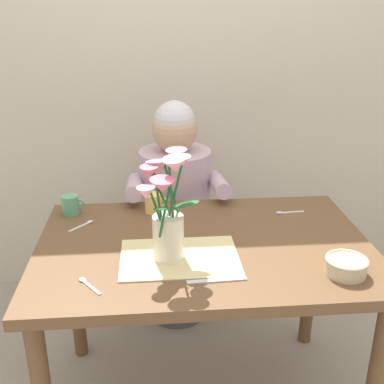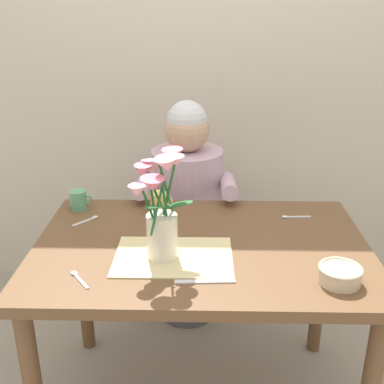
{
  "view_description": "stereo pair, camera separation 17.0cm",
  "coord_description": "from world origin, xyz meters",
  "px_view_note": "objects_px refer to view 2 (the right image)",
  "views": [
    {
      "loc": [
        -0.17,
        -1.52,
        1.55
      ],
      "look_at": [
        -0.04,
        0.05,
        0.92
      ],
      "focal_mm": 44.82,
      "sensor_mm": 36.0,
      "label": 1
    },
    {
      "loc": [
        -0.0,
        -1.53,
        1.55
      ],
      "look_at": [
        -0.04,
        0.05,
        0.92
      ],
      "focal_mm": 44.82,
      "sensor_mm": 36.0,
      "label": 2
    }
  ],
  "objects_px": {
    "ceramic_bowl": "(341,274)",
    "dinner_knife": "(207,282)",
    "ceramic_mug": "(80,200)",
    "seated_person": "(188,216)",
    "flower_vase": "(162,205)",
    "tea_cup": "(160,201)"
  },
  "relations": [
    {
      "from": "ceramic_bowl",
      "to": "dinner_knife",
      "type": "distance_m",
      "value": 0.42
    },
    {
      "from": "dinner_knife",
      "to": "ceramic_mug",
      "type": "bearing_deg",
      "value": 130.93
    },
    {
      "from": "seated_person",
      "to": "dinner_knife",
      "type": "height_order",
      "value": "seated_person"
    },
    {
      "from": "seated_person",
      "to": "flower_vase",
      "type": "height_order",
      "value": "seated_person"
    },
    {
      "from": "flower_vase",
      "to": "tea_cup",
      "type": "bearing_deg",
      "value": 96.22
    },
    {
      "from": "flower_vase",
      "to": "ceramic_mug",
      "type": "relative_size",
      "value": 4.04
    },
    {
      "from": "flower_vase",
      "to": "ceramic_mug",
      "type": "distance_m",
      "value": 0.57
    },
    {
      "from": "ceramic_bowl",
      "to": "ceramic_mug",
      "type": "relative_size",
      "value": 1.46
    },
    {
      "from": "seated_person",
      "to": "flower_vase",
      "type": "xyz_separation_m",
      "value": [
        -0.06,
        -0.72,
        0.37
      ]
    },
    {
      "from": "seated_person",
      "to": "tea_cup",
      "type": "relative_size",
      "value": 12.2
    },
    {
      "from": "seated_person",
      "to": "ceramic_mug",
      "type": "relative_size",
      "value": 12.2
    },
    {
      "from": "seated_person",
      "to": "ceramic_bowl",
      "type": "distance_m",
      "value": 1.02
    },
    {
      "from": "flower_vase",
      "to": "ceramic_bowl",
      "type": "bearing_deg",
      "value": -14.24
    },
    {
      "from": "dinner_knife",
      "to": "tea_cup",
      "type": "relative_size",
      "value": 2.04
    },
    {
      "from": "seated_person",
      "to": "ceramic_bowl",
      "type": "xyz_separation_m",
      "value": [
        0.5,
        -0.86,
        0.21
      ]
    },
    {
      "from": "seated_person",
      "to": "tea_cup",
      "type": "xyz_separation_m",
      "value": [
        -0.11,
        -0.33,
        0.22
      ]
    },
    {
      "from": "dinner_knife",
      "to": "tea_cup",
      "type": "xyz_separation_m",
      "value": [
        -0.19,
        0.54,
        0.04
      ]
    },
    {
      "from": "flower_vase",
      "to": "tea_cup",
      "type": "relative_size",
      "value": 4.04
    },
    {
      "from": "flower_vase",
      "to": "dinner_knife",
      "type": "distance_m",
      "value": 0.28
    },
    {
      "from": "dinner_knife",
      "to": "tea_cup",
      "type": "bearing_deg",
      "value": 106.55
    },
    {
      "from": "seated_person",
      "to": "tea_cup",
      "type": "bearing_deg",
      "value": -110.66
    },
    {
      "from": "ceramic_bowl",
      "to": "dinner_knife",
      "type": "relative_size",
      "value": 0.72
    }
  ]
}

